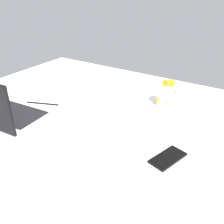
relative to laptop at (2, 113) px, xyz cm
name	(u,v)px	position (x,y,z in cm)	size (l,w,h in cm)	color
bed_mattress	(106,144)	(-40.31, -20.52, -13.41)	(180.00, 140.00, 18.00)	white
laptop	(2,113)	(0.00, 0.00, 0.00)	(34.53, 25.26, 23.00)	silver
snack_cup	(167,94)	(-54.18, -54.13, 1.65)	(9.63, 9.09, 13.63)	silver
cell_phone	(168,158)	(-70.91, -14.45, -4.01)	(6.80, 14.00, 0.80)	black
charger_cable	(43,104)	(-1.27, -21.59, -4.11)	(17.00, 0.60, 0.60)	black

